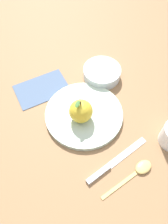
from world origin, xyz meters
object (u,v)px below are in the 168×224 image
object	(u,v)px
side_bowl	(102,72)
linen_napkin	(42,89)
dinner_plate	(84,114)
knife	(112,164)
apple	(81,111)
spoon	(138,171)

from	to	relation	value
side_bowl	linen_napkin	world-z (taller)	side_bowl
dinner_plate	linen_napkin	world-z (taller)	dinner_plate
side_bowl	linen_napkin	size ratio (longest dim) A/B	0.74
dinner_plate	side_bowl	xyz separation A→B (m)	(-0.14, -0.10, 0.01)
knife	linen_napkin	bearing A→B (deg)	-85.11
side_bowl	knife	world-z (taller)	side_bowl
dinner_plate	side_bowl	world-z (taller)	side_bowl
knife	apple	bearing A→B (deg)	-93.66
side_bowl	spoon	bearing A→B (deg)	69.16
spoon	linen_napkin	distance (m)	0.40
dinner_plate	knife	world-z (taller)	dinner_plate
knife	spoon	size ratio (longest dim) A/B	1.27
linen_napkin	spoon	bearing A→B (deg)	100.69
spoon	dinner_plate	bearing A→B (deg)	-85.39
apple	knife	bearing A→B (deg)	86.34
spoon	linen_napkin	bearing A→B (deg)	-79.31
side_bowl	knife	size ratio (longest dim) A/B	0.61
dinner_plate	spoon	distance (m)	0.23
dinner_plate	apple	xyz separation A→B (m)	(0.02, 0.01, 0.04)
spoon	linen_napkin	world-z (taller)	spoon
apple	side_bowl	xyz separation A→B (m)	(-0.16, -0.11, -0.03)
spoon	linen_napkin	size ratio (longest dim) A/B	0.96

